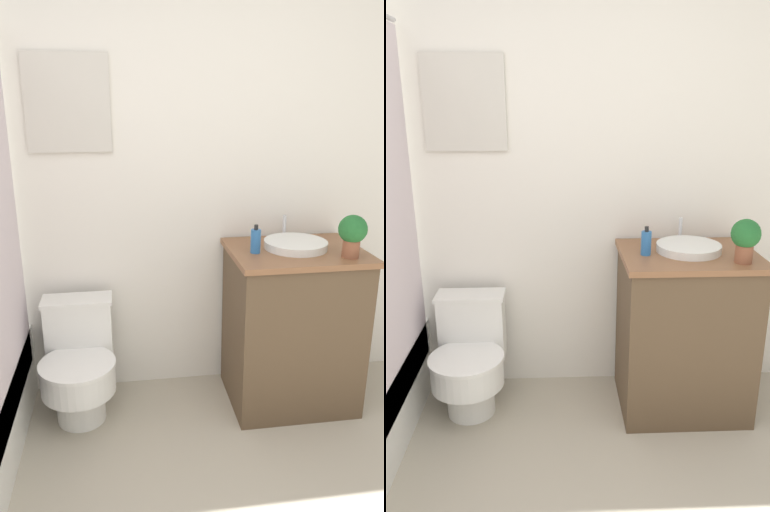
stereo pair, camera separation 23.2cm
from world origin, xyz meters
TOP-DOWN VIEW (x-y plane):
  - wall_back at (-0.00, 1.91)m, footprint 3.36×0.07m
  - toilet at (-0.31, 1.62)m, footprint 0.39×0.51m
  - vanity at (0.83, 1.60)m, footprint 0.69×0.55m
  - sink at (0.83, 1.62)m, footprint 0.33×0.36m
  - soap_bottle at (0.61, 1.57)m, footprint 0.05×0.05m
  - potted_plant at (1.05, 1.44)m, footprint 0.14×0.14m

SIDE VIEW (x-z plane):
  - toilet at x=-0.31m, z-range -0.01..0.60m
  - vanity at x=0.83m, z-range 0.00..0.88m
  - sink at x=0.83m, z-range 0.83..0.96m
  - soap_bottle at x=0.61m, z-range 0.87..1.01m
  - potted_plant at x=1.05m, z-range 0.90..1.11m
  - wall_back at x=0.00m, z-range 0.00..2.50m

